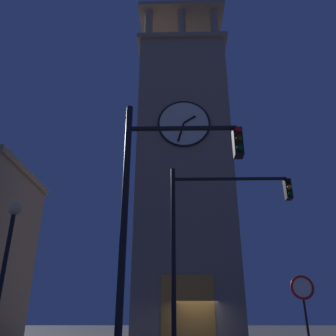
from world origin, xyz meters
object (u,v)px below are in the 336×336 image
at_px(traffic_signal_near, 211,227).
at_px(street_lamp, 7,248).
at_px(clocktower, 184,174).
at_px(traffic_signal_mid, 161,193).
at_px(no_horn_sign, 303,295).

height_order(traffic_signal_near, street_lamp, traffic_signal_near).
distance_m(clocktower, traffic_signal_mid, 19.75).
height_order(traffic_signal_mid, street_lamp, traffic_signal_mid).
bearing_deg(traffic_signal_mid, traffic_signal_near, -110.20).
bearing_deg(clocktower, traffic_signal_mid, 86.66).
relative_size(clocktower, traffic_signal_near, 4.54).
bearing_deg(clocktower, no_horn_sign, 104.45).
bearing_deg(traffic_signal_near, no_horn_sign, -173.44).
height_order(clocktower, traffic_signal_near, clocktower).
bearing_deg(traffic_signal_mid, clocktower, -93.34).
relative_size(traffic_signal_near, street_lamp, 1.28).
distance_m(traffic_signal_mid, street_lamp, 6.32).
height_order(clocktower, no_horn_sign, clocktower).
distance_m(traffic_signal_near, no_horn_sign, 3.69).
relative_size(traffic_signal_near, traffic_signal_mid, 1.01).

